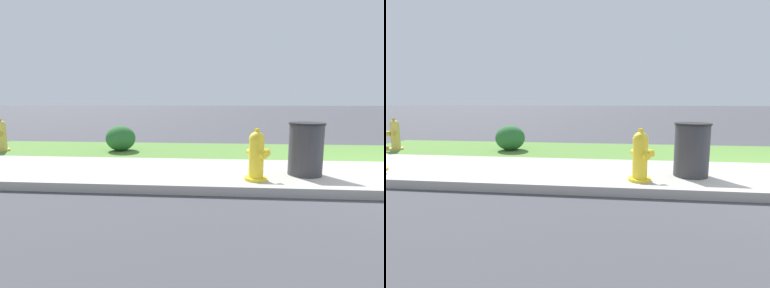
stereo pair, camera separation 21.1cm
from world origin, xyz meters
TOP-DOWN VIEW (x-y plane):
  - grass_verge at (0.00, 2.18)m, footprint 18.00×2.21m
  - fire_hydrant_across_street at (-2.52, -0.45)m, footprint 0.38×0.39m
  - fire_hydrant_mid_block at (-8.04, 1.66)m, footprint 0.35×0.37m
  - trash_bin at (-1.72, -0.07)m, footprint 0.54×0.54m
  - shrub_bush_mid_verge at (-5.33, 1.96)m, footprint 0.68×0.68m

SIDE VIEW (x-z plane):
  - grass_verge at x=0.00m, z-range 0.00..0.01m
  - shrub_bush_mid_verge at x=-5.33m, z-range 0.00..0.58m
  - fire_hydrant_mid_block at x=-8.04m, z-range -0.01..0.74m
  - fire_hydrant_across_street at x=-2.52m, z-range -0.01..0.75m
  - trash_bin at x=-1.72m, z-range 0.00..0.83m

